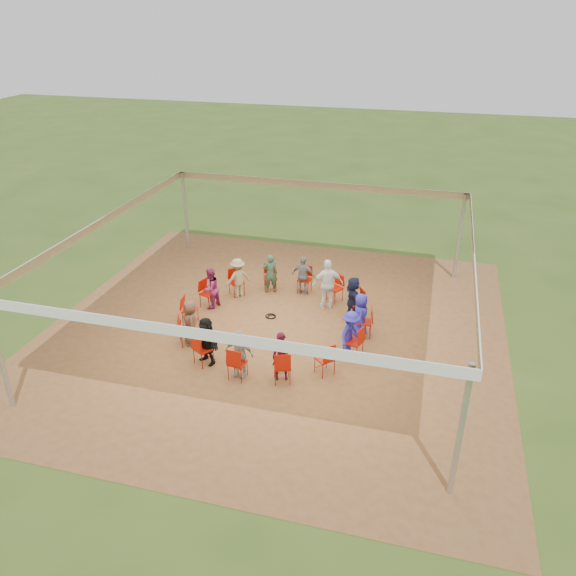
% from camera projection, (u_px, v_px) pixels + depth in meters
% --- Properties ---
extents(ground, '(80.00, 80.00, 0.00)m').
position_uv_depth(ground, '(276.00, 329.00, 16.39)').
color(ground, '#355019').
rests_on(ground, ground).
extents(dirt_patch, '(13.00, 13.00, 0.00)m').
position_uv_depth(dirt_patch, '(276.00, 329.00, 16.39)').
color(dirt_patch, brown).
rests_on(dirt_patch, ground).
extents(tent, '(10.33, 10.33, 3.00)m').
position_uv_depth(tent, '(275.00, 255.00, 15.32)').
color(tent, '#B2B2B7').
rests_on(tent, ground).
extents(chair_0, '(0.49, 0.47, 0.90)m').
position_uv_depth(chair_0, '(364.00, 322.00, 15.87)').
color(chair_0, '#AF1102').
rests_on(chair_0, ground).
extents(chair_1, '(0.60, 0.59, 0.90)m').
position_uv_depth(chair_1, '(356.00, 303.00, 16.88)').
color(chair_1, '#AF1102').
rests_on(chair_1, ground).
extents(chair_2, '(0.59, 0.59, 0.90)m').
position_uv_depth(chair_2, '(335.00, 289.00, 17.76)').
color(chair_2, '#AF1102').
rests_on(chair_2, ground).
extents(chair_3, '(0.46, 0.48, 0.90)m').
position_uv_depth(chair_3, '(304.00, 280.00, 18.32)').
color(chair_3, '#AF1102').
rests_on(chair_3, ground).
extents(chair_4, '(0.55, 0.56, 0.90)m').
position_uv_depth(chair_4, '(270.00, 278.00, 18.46)').
color(chair_4, '#AF1102').
rests_on(chair_4, ground).
extents(chair_5, '(0.61, 0.61, 0.90)m').
position_uv_depth(chair_5, '(237.00, 282.00, 18.15)').
color(chair_5, '#AF1102').
rests_on(chair_5, ground).
extents(chair_6, '(0.55, 0.54, 0.90)m').
position_uv_depth(chair_6, '(208.00, 294.00, 17.45)').
color(chair_6, '#AF1102').
rests_on(chair_6, ground).
extents(chair_7, '(0.49, 0.47, 0.90)m').
position_uv_depth(chair_7, '(190.00, 310.00, 16.50)').
color(chair_7, '#AF1102').
rests_on(chair_7, ground).
extents(chair_8, '(0.60, 0.59, 0.90)m').
position_uv_depth(chair_8, '(187.00, 330.00, 15.49)').
color(chair_8, '#AF1102').
rests_on(chair_8, ground).
extents(chair_9, '(0.59, 0.59, 0.90)m').
position_uv_depth(chair_9, '(203.00, 349.00, 14.62)').
color(chair_9, '#AF1102').
rests_on(chair_9, ground).
extents(chair_10, '(0.46, 0.48, 0.90)m').
position_uv_depth(chair_10, '(237.00, 363.00, 14.06)').
color(chair_10, '#AF1102').
rests_on(chair_10, ground).
extents(chair_11, '(0.55, 0.56, 0.90)m').
position_uv_depth(chair_11, '(282.00, 367.00, 13.92)').
color(chair_11, '#AF1102').
rests_on(chair_11, ground).
extents(chair_12, '(0.61, 0.61, 0.90)m').
position_uv_depth(chair_12, '(325.00, 359.00, 14.23)').
color(chair_12, '#AF1102').
rests_on(chair_12, ground).
extents(chair_13, '(0.55, 0.54, 0.90)m').
position_uv_depth(chair_13, '(354.00, 342.00, 14.93)').
color(chair_13, '#AF1102').
rests_on(chair_13, ground).
extents(person_seated_0, '(0.44, 0.69, 1.32)m').
position_uv_depth(person_seated_0, '(360.00, 315.00, 15.79)').
color(person_seated_0, '#2B27A5').
rests_on(person_seated_0, ground).
extents(person_seated_1, '(1.05, 1.28, 1.32)m').
position_uv_depth(person_seated_1, '(353.00, 297.00, 16.75)').
color(person_seated_1, '#171C38').
rests_on(person_seated_1, ground).
extents(person_seated_2, '(0.81, 0.47, 1.32)m').
position_uv_depth(person_seated_2, '(303.00, 275.00, 18.12)').
color(person_seated_2, slate).
rests_on(person_seated_2, ground).
extents(person_seated_3, '(0.56, 0.46, 1.32)m').
position_uv_depth(person_seated_3, '(270.00, 273.00, 18.25)').
color(person_seated_3, '#2A4D37').
rests_on(person_seated_3, ground).
extents(person_seated_4, '(0.90, 0.91, 1.32)m').
position_uv_depth(person_seated_4, '(238.00, 278.00, 17.96)').
color(person_seated_4, '#91895A').
rests_on(person_seated_4, ground).
extents(person_seated_5, '(0.55, 0.73, 1.32)m').
position_uv_depth(person_seated_5, '(211.00, 288.00, 17.29)').
color(person_seated_5, '#841E52').
rests_on(person_seated_5, ground).
extents(person_seated_6, '(0.65, 0.74, 1.32)m').
position_uv_depth(person_seated_6, '(191.00, 322.00, 15.43)').
color(person_seated_6, brown).
rests_on(person_seated_6, ground).
extents(person_seated_7, '(1.28, 1.03, 1.32)m').
position_uv_depth(person_seated_7, '(206.00, 341.00, 14.59)').
color(person_seated_7, black).
rests_on(person_seated_7, ground).
extents(person_seated_8, '(0.81, 0.47, 1.32)m').
position_uv_depth(person_seated_8, '(239.00, 353.00, 14.06)').
color(person_seated_8, '#ABA998').
rests_on(person_seated_8, ground).
extents(person_seated_9, '(0.56, 0.46, 1.32)m').
position_uv_depth(person_seated_9, '(282.00, 357.00, 13.93)').
color(person_seated_9, '#380914').
rests_on(person_seated_9, ground).
extents(person_seated_10, '(0.67, 0.94, 1.32)m').
position_uv_depth(person_seated_10, '(350.00, 334.00, 14.89)').
color(person_seated_10, '#2B27A5').
rests_on(person_seated_10, ground).
extents(standing_person, '(1.07, 0.82, 1.63)m').
position_uv_depth(standing_person, '(328.00, 284.00, 17.18)').
color(standing_person, white).
rests_on(standing_person, ground).
extents(cable_coil, '(0.36, 0.36, 0.03)m').
position_uv_depth(cable_coil, '(271.00, 316.00, 17.03)').
color(cable_coil, black).
rests_on(cable_coil, ground).
extents(laptop, '(0.30, 0.36, 0.23)m').
position_uv_depth(laptop, '(355.00, 316.00, 15.83)').
color(laptop, '#B7B7BC').
rests_on(laptop, ground).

